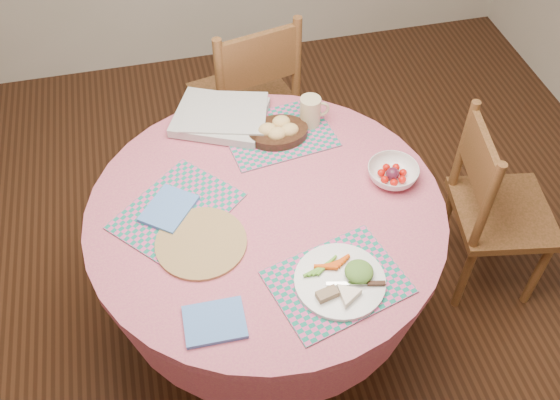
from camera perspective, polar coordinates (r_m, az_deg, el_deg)
The scene contains 15 objects.
ground at distance 2.75m, azimuth -1.03°, elevation -11.09°, with size 4.00×4.00×0.00m, color #331C0F.
dining_table at distance 2.29m, azimuth -1.22°, elevation -3.97°, with size 1.24×1.24×0.75m.
chair_right at distance 2.68m, azimuth 18.92°, elevation -0.59°, with size 0.45×0.46×0.87m.
chair_back at distance 2.97m, azimuth -2.90°, elevation 9.32°, with size 0.52×0.51×0.95m.
placemat_front at distance 1.95m, azimuth 5.27°, elevation -7.47°, with size 0.40×0.30×0.01m, color #157862.
placemat_left at distance 2.15m, azimuth -9.41°, elevation -0.99°, with size 0.40×0.30×0.01m, color #157862.
placemat_back at distance 2.40m, azimuth -0.15°, elevation 6.11°, with size 0.40×0.30×0.01m, color #157862.
wicker_trivet at distance 2.05m, azimuth -7.23°, elevation -3.90°, with size 0.30×0.30×0.01m, color olive.
napkin_near at distance 1.87m, azimuth -6.00°, elevation -11.04°, with size 0.18×0.14×0.01m, color #4E7DCB.
napkin_far at distance 2.15m, azimuth -10.13°, elevation -0.79°, with size 0.18×0.14×0.01m, color #4E7DCB.
dinner_plate at distance 1.94m, azimuth 5.75°, elevation -7.32°, with size 0.28×0.28×0.05m.
bread_bowl at distance 2.36m, azimuth -0.17°, elevation 6.35°, with size 0.23×0.23×0.08m.
latte_mug at distance 2.40m, azimuth 2.84°, elevation 8.13°, with size 0.12×0.08×0.12m.
fruit_bowl at distance 2.24m, azimuth 10.26°, elevation 2.39°, with size 0.20×0.20×0.06m.
newspaper_stack at distance 2.45m, azimuth -5.43°, elevation 7.63°, with size 0.42×0.39×0.04m.
Camera 1 is at (-0.28, -1.37, 2.36)m, focal length 40.00 mm.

